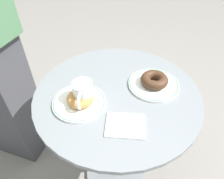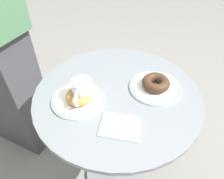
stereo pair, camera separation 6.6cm
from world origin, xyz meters
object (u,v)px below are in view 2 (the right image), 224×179
(plate_left, at_px, (78,99))
(donut_old_fashioned, at_px, (79,96))
(cafe_table, at_px, (117,126))
(coffee_mug, at_px, (82,91))
(donut_chocolate, at_px, (156,83))
(plate_right, at_px, (155,87))
(paper_napkin, at_px, (120,126))

(plate_left, distance_m, donut_old_fashioned, 0.02)
(cafe_table, xyz_separation_m, donut_old_fashioned, (-0.15, -0.03, 0.25))
(donut_old_fashioned, xyz_separation_m, coffee_mug, (0.01, 0.01, 0.02))
(donut_chocolate, height_order, coffee_mug, coffee_mug)
(coffee_mug, bearing_deg, plate_left, -168.75)
(plate_left, height_order, plate_right, same)
(plate_left, relative_size, paper_napkin, 1.51)
(donut_old_fashioned, height_order, paper_napkin, donut_old_fashioned)
(donut_chocolate, height_order, paper_napkin, donut_chocolate)
(cafe_table, height_order, donut_old_fashioned, donut_old_fashioned)
(plate_right, xyz_separation_m, donut_old_fashioned, (-0.31, -0.04, 0.02))
(paper_napkin, bearing_deg, cafe_table, 85.72)
(coffee_mug, bearing_deg, paper_napkin, -49.02)
(donut_chocolate, distance_m, paper_napkin, 0.25)
(coffee_mug, bearing_deg, cafe_table, 10.89)
(donut_old_fashioned, bearing_deg, paper_napkin, -45.10)
(cafe_table, bearing_deg, coffee_mug, -169.11)
(plate_right, relative_size, coffee_mug, 1.82)
(plate_right, bearing_deg, donut_old_fashioned, -172.27)
(plate_left, distance_m, coffee_mug, 0.04)
(plate_right, bearing_deg, plate_left, -173.07)
(cafe_table, relative_size, plate_left, 3.46)
(donut_old_fashioned, bearing_deg, cafe_table, 12.69)
(plate_right, xyz_separation_m, paper_napkin, (-0.17, -0.18, -0.00))
(donut_chocolate, bearing_deg, plate_left, -173.07)
(cafe_table, relative_size, coffee_mug, 6.09)
(paper_napkin, bearing_deg, coffee_mug, 130.98)
(cafe_table, relative_size, donut_chocolate, 6.20)
(cafe_table, relative_size, donut_old_fashioned, 6.91)
(cafe_table, distance_m, coffee_mug, 0.31)
(plate_left, distance_m, plate_right, 0.32)
(plate_right, distance_m, donut_chocolate, 0.03)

